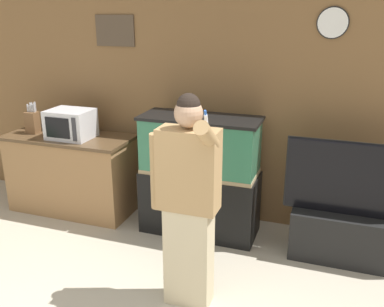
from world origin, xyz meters
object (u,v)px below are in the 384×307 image
at_px(microwave, 71,124).
at_px(aquarium_on_stand, 200,176).
at_px(person_standing, 187,201).
at_px(counter_island, 72,173).
at_px(knife_block, 32,122).
at_px(tv_on_stand, 344,225).

xyz_separation_m(microwave, aquarium_on_stand, (1.46, 0.04, -0.43)).
distance_m(microwave, person_standing, 2.05).
height_order(counter_island, microwave, microwave).
bearing_deg(microwave, counter_island, 149.47).
relative_size(microwave, knife_block, 1.33).
bearing_deg(person_standing, tv_on_stand, 42.71).
xyz_separation_m(knife_block, person_standing, (2.26, -1.11, -0.15)).
xyz_separation_m(counter_island, tv_on_stand, (2.97, -0.07, -0.10)).
distance_m(counter_island, person_standing, 2.18).
relative_size(counter_island, microwave, 3.09).
relative_size(knife_block, tv_on_stand, 0.31).
relative_size(microwave, aquarium_on_stand, 0.38).
bearing_deg(knife_block, tv_on_stand, -0.77).
bearing_deg(tv_on_stand, microwave, 179.53).
xyz_separation_m(aquarium_on_stand, tv_on_stand, (1.42, -0.07, -0.27)).
relative_size(aquarium_on_stand, tv_on_stand, 1.08).
relative_size(counter_island, knife_block, 4.09).
bearing_deg(counter_island, microwave, -30.53).
bearing_deg(knife_block, person_standing, -26.08).
bearing_deg(microwave, person_standing, -31.99).
distance_m(counter_island, aquarium_on_stand, 1.55).
bearing_deg(knife_block, microwave, -2.39).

